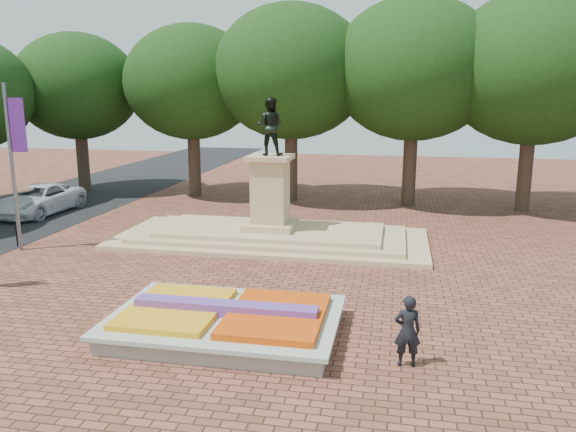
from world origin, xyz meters
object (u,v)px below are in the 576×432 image
Objects in this scene: flower_bed at (226,321)px; monument at (270,222)px; van at (39,200)px; pedestrian at (407,331)px.

flower_bed is 0.45× the size of monument.
flower_bed is 19.95m from van.
monument is 12.46m from pedestrian.
flower_bed is 3.47× the size of pedestrian.
van is at bearing 138.50° from flower_bed.
monument reaches higher than flower_bed.
pedestrian reaches higher than van.
van is (-14.94, 13.22, 0.43)m from flower_bed.
pedestrian is at bearing -10.92° from flower_bed.
pedestrian is at bearing -33.81° from van.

